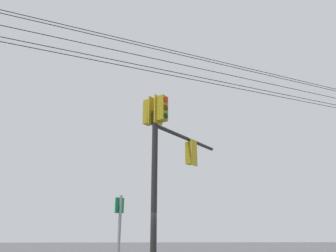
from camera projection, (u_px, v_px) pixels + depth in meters
signal_mast_assembly at (166, 152)px, 10.39m from camera, size 3.03×3.78×6.49m
route_sign_primary at (118, 247)px, 6.78m from camera, size 0.19×0.22×2.82m
overhead_wire_span at (177, 64)px, 11.37m from camera, size 18.07×8.00×1.73m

